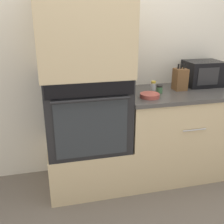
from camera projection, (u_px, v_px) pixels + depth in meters
ground_plane at (133, 195)px, 2.42m from camera, size 12.00×12.00×0.00m
wall_back at (117, 49)px, 2.55m from camera, size 8.00×0.05×2.50m
oven_cabinet_base at (88, 163)px, 2.54m from camera, size 0.74×0.60×0.43m
wall_oven at (86, 111)px, 2.34m from camera, size 0.71×0.64×0.66m
oven_cabinet_upper at (83, 29)px, 2.10m from camera, size 0.74×0.60×0.73m
counter_unit at (177, 133)px, 2.65m from camera, size 1.11×0.63×0.89m
microwave at (202, 73)px, 2.64m from camera, size 0.35×0.28×0.25m
knife_block at (180, 79)px, 2.49m from camera, size 0.11×0.12×0.25m
bowl at (150, 95)px, 2.29m from camera, size 0.17×0.17×0.04m
condiment_jar_near at (153, 86)px, 2.50m from camera, size 0.05×0.05×0.09m
condiment_jar_mid at (159, 89)px, 2.41m from camera, size 0.06×0.06×0.07m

